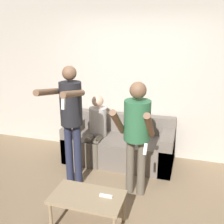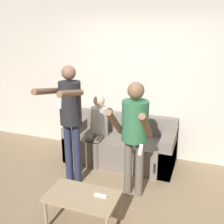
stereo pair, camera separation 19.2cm
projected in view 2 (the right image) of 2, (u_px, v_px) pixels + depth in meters
ground_plane at (102, 210)px, 3.32m from camera, size 14.00×14.00×0.00m
wall_back at (139, 80)px, 4.47m from camera, size 6.40×0.06×2.70m
couch at (121, 145)px, 4.48m from camera, size 1.81×0.76×0.77m
person_standing_left at (70, 113)px, 3.59m from camera, size 0.42×0.72×1.73m
person_standing_right at (134, 128)px, 3.33m from camera, size 0.46×0.68×1.58m
person_seated at (98, 127)px, 4.36m from camera, size 0.29×0.52×1.16m
coffee_table at (82, 199)px, 2.97m from camera, size 0.82×0.46×0.41m
remote_on_table at (101, 196)px, 2.92m from camera, size 0.15×0.04×0.02m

